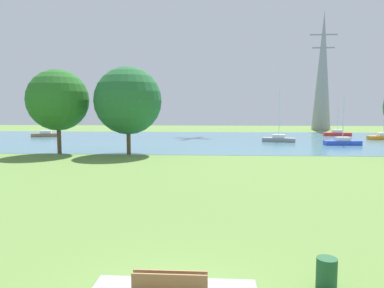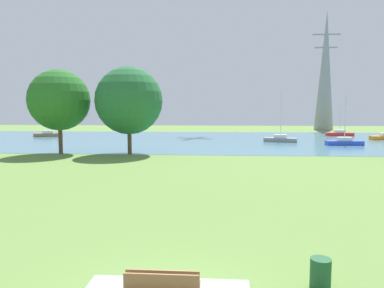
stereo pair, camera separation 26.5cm
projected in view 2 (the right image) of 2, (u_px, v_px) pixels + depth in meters
ground_plane at (202, 167)px, 30.56m from camera, size 160.00×160.00×0.00m
bench_facing_water at (164, 288)px, 8.94m from camera, size 1.80×0.48×0.89m
litter_bin at (320, 273)px, 9.90m from camera, size 0.56×0.56×0.80m
water_surface at (210, 140)px, 58.36m from camera, size 140.00×40.00×0.02m
sailboat_red at (340, 134)px, 66.75m from camera, size 4.89×1.82×5.27m
sailboat_blue at (344, 142)px, 49.23m from camera, size 4.87×1.74×6.70m
sailboat_gray at (280, 139)px, 54.26m from camera, size 5.03×2.74×7.81m
sailboat_brown at (48, 134)px, 65.01m from camera, size 5.03×2.79×5.10m
tree_mid_shore at (59, 100)px, 39.46m from camera, size 6.61×6.61×9.17m
tree_east_far at (129, 101)px, 39.19m from camera, size 7.28×7.28×9.44m
electricity_pylon at (325, 71)px, 85.74m from camera, size 6.40×4.40×27.94m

